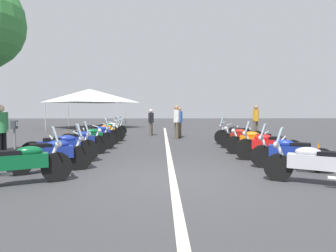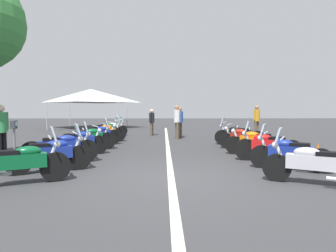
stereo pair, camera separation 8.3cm
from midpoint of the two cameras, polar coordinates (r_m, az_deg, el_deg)
The scene contains 26 objects.
ground_plane at distance 6.73m, azimuth 0.98°, elevation -10.34°, with size 80.00×80.00×0.00m, color #38383A.
lane_centre_stripe at distance 11.90m, azimuth 0.16°, elevation -4.25°, with size 23.55×0.16×0.01m, color beige.
motorcycle_left_row_0 at distance 6.79m, azimuth -27.02°, elevation -6.54°, with size 1.05×1.93×1.22m.
motorcycle_left_row_1 at distance 7.82m, azimuth -22.01°, elevation -5.15°, with size 1.06×1.92×1.21m.
motorcycle_left_row_2 at distance 9.01m, azimuth -20.30°, elevation -3.93°, with size 0.89×2.14×1.23m.
motorcycle_left_row_3 at distance 10.26m, azimuth -17.09°, elevation -3.06°, with size 1.10×1.84×1.01m.
motorcycle_left_row_4 at distance 11.48m, azimuth -15.33°, elevation -2.28°, with size 0.93×2.05×1.23m.
motorcycle_left_row_5 at distance 12.87m, azimuth -13.50°, elevation -1.70°, with size 1.13×1.85×1.01m.
motorcycle_left_row_6 at distance 14.01m, azimuth -12.56°, elevation -1.20°, with size 1.03×2.08×1.23m.
motorcycle_left_row_7 at distance 15.51m, azimuth -12.01°, elevation -0.79°, with size 1.08×1.83×1.21m.
motorcycle_left_row_8 at distance 16.75m, azimuth -11.29°, elevation -0.50°, with size 1.17×1.92×1.19m.
motorcycle_right_row_0 at distance 6.79m, azimuth 27.49°, elevation -6.67°, with size 1.18×1.95×1.19m.
motorcycle_right_row_1 at distance 8.12m, azimuth 23.26°, elevation -4.91°, with size 1.09×1.88×1.20m.
motorcycle_right_row_2 at distance 9.28m, azimuth 19.50°, elevation -3.72°, with size 0.86×1.98×1.22m.
motorcycle_right_row_3 at distance 10.39m, azimuth 17.40°, elevation -3.02°, with size 0.90×2.11×1.00m.
motorcycle_right_row_4 at distance 11.65m, azimuth 15.08°, elevation -2.33°, with size 1.12×1.82×0.99m.
motorcycle_right_row_5 at distance 12.86m, azimuth 14.04°, elevation -1.66°, with size 1.06×2.01×1.22m.
parking_meter at distance 8.69m, azimuth -28.10°, elevation -1.61°, with size 0.19×0.14×1.29m.
traffic_cone_0 at distance 13.63m, azimuth -19.23°, elevation -2.24°, with size 0.36×0.36×0.61m.
traffic_cone_1 at distance 9.49m, azimuth 27.95°, elevation -4.89°, with size 0.36×0.36×0.61m.
bystander_0 at distance 15.76m, azimuth 2.53°, elevation 1.25°, with size 0.43×0.37×1.69m.
bystander_1 at distance 14.98m, azimuth 1.97°, elevation 1.37°, with size 0.51×0.32×1.78m.
bystander_2 at distance 17.03m, azimuth 17.41°, elevation 1.50°, with size 0.35×0.45×1.79m.
bystander_3 at distance 16.95m, azimuth -3.13°, elevation 1.16°, with size 0.51×0.32×1.57m.
bystander_4 at distance 10.33m, azimuth -30.10°, elevation -0.26°, with size 0.51×0.32×1.73m.
event_tent at distance 24.38m, azimuth -15.02°, elevation 5.84°, with size 5.78×5.78×3.20m.
Camera 2 is at (-6.53, 0.17, 1.61)m, focal length 30.55 mm.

